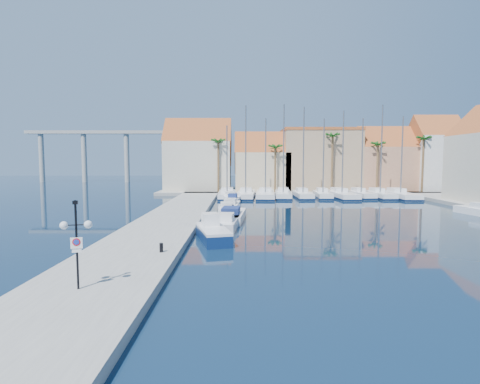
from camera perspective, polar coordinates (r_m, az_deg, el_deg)
The scene contains 34 objects.
ground at distance 24.67m, azimuth 5.44°, elevation -9.25°, with size 260.00×260.00×0.00m, color black.
quay_west at distance 38.33m, azimuth -10.14°, elevation -3.89°, with size 6.00×77.00×0.50m, color gray.
shore_north at distance 73.10m, azimuth 9.59°, elevation 0.20°, with size 54.00×16.00×0.50m, color gray.
lamp_post at distance 17.29m, azimuth -23.68°, elevation -5.48°, with size 1.27×0.58×3.82m.
bollard at distance 23.14m, azimuth -11.91°, elevation -8.29°, with size 0.22×0.22×0.55m, color black.
fishing_boat at distance 28.31m, azimuth -4.20°, elevation -6.09°, with size 3.13×5.81×1.93m.
motorboat_west_0 at distance 33.16m, azimuth -2.06°, elevation -4.71°, with size 2.37×5.84×1.40m.
motorboat_west_1 at distance 37.74m, azimuth -1.28°, elevation -3.56°, with size 3.04×7.61×1.40m.
motorboat_west_2 at distance 42.00m, azimuth -2.10°, elevation -2.71°, with size 2.02×5.65×1.40m.
motorboat_west_3 at distance 46.07m, azimuth -1.42°, elevation -2.05°, with size 2.38×6.20×1.40m.
motorboat_west_4 at distance 52.76m, azimuth -1.07°, elevation -1.19°, with size 2.08×5.31×1.40m.
motorboat_west_5 at distance 56.47m, azimuth -1.56°, elevation -0.80°, with size 2.44×6.25×1.40m.
motorboat_east_1 at distance 49.09m, azimuth 32.39°, elevation -2.37°, with size 2.53×5.27×1.40m.
sailboat_0 at distance 60.35m, azimuth -1.97°, elevation -0.38°, with size 2.92×10.49×11.55m.
sailboat_1 at distance 60.29m, azimuth 0.90°, elevation -0.35°, with size 3.46×10.47×14.65m.
sailboat_2 at distance 60.52m, azimuth 3.89°, elevation -0.37°, with size 3.67×11.03×12.64m.
sailboat_3 at distance 60.92m, azimuth 6.58°, elevation -0.31°, with size 3.30×9.63×14.86m.
sailboat_4 at distance 61.07m, azimuth 9.49°, elevation -0.32°, with size 2.36×8.87×14.45m.
sailboat_5 at distance 61.68m, azimuth 12.45°, elevation -0.33°, with size 2.74×8.40×12.62m.
sailboat_6 at distance 62.33m, azimuth 15.09°, elevation -0.36°, with size 3.42×10.88×13.84m.
sailboat_7 at distance 63.57m, azimuth 17.80°, elevation -0.30°, with size 2.88×8.45×12.71m.
sailboat_8 at distance 64.19m, azimuth 20.39°, elevation -0.31°, with size 2.68×9.08×14.75m.
sailboat_9 at distance 64.96m, azimuth 23.04°, elevation -0.39°, with size 2.84×10.75×12.89m.
building_0 at distance 71.23m, azimuth -6.33°, elevation 5.17°, with size 12.30×9.00×13.50m.
building_1 at distance 70.96m, azimuth 3.38°, elevation 4.20°, with size 10.30×8.00×11.00m.
building_2 at distance 73.45m, azimuth 11.97°, elevation 4.87°, with size 14.20×10.20×11.50m.
building_3 at distance 75.93m, azimuth 21.04°, elevation 4.35°, with size 10.30×8.00×12.00m.
building_4 at distance 78.73m, azimuth 27.47°, elevation 4.94°, with size 8.30×8.00×14.00m.
palm_0 at distance 65.99m, azimuth -3.34°, elevation 7.45°, with size 2.60×2.60×10.15m.
palm_1 at distance 66.16m, azimuth 5.40°, elevation 6.61°, with size 2.60×2.60×9.15m.
palm_2 at distance 67.95m, azimuth 13.92°, elevation 8.03°, with size 2.60×2.60×11.15m.
palm_3 at distance 70.24m, azimuth 20.29°, elevation 6.61°, with size 2.60×2.60×9.65m.
palm_4 at distance 73.44m, azimuth 26.21°, elevation 7.06°, with size 2.60×2.60×10.65m.
viaduct at distance 112.08m, azimuth -19.41°, elevation 6.67°, with size 48.00×2.20×14.45m.
Camera 1 is at (-2.38, -23.82, 5.95)m, focal length 28.00 mm.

